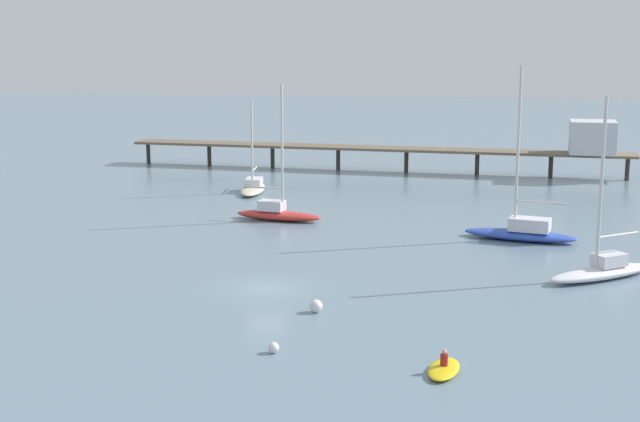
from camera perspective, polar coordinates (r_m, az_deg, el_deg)
ground_plane at (r=55.13m, az=-3.49°, el=-5.03°), size 400.00×400.00×0.00m
pier at (r=102.98m, az=10.97°, el=4.39°), size 60.14×7.90×6.58m
sailboat_red at (r=75.83m, az=-2.80°, el=-0.04°), size 7.97×3.16×11.75m
sailboat_blue at (r=69.84m, az=13.04°, el=-1.22°), size 9.11×4.34×13.45m
sailboat_cream at (r=90.23m, az=-4.37°, el=1.61°), size 3.24×7.94×9.46m
sailboat_white at (r=59.87m, az=17.89°, el=-3.54°), size 7.82×6.71×11.86m
dinghy_yellow at (r=41.77m, az=8.07°, el=-10.12°), size 1.79×3.23×1.14m
mooring_buoy_near at (r=50.06m, az=-0.26°, el=-6.22°), size 0.75×0.75×0.75m
mooring_buoy_inner at (r=43.85m, az=-3.04°, el=-8.88°), size 0.56×0.56×0.56m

